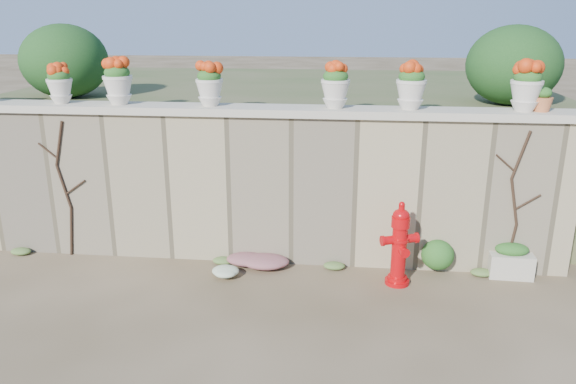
# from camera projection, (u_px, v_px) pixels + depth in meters

# --- Properties ---
(ground) EXTENTS (80.00, 80.00, 0.00)m
(ground) POSITION_uv_depth(u_px,v_px,m) (238.00, 324.00, 6.13)
(ground) COLOR #4A3C25
(ground) RESTS_ON ground
(stone_wall) EXTENTS (8.00, 0.40, 2.00)m
(stone_wall) POSITION_uv_depth(u_px,v_px,m) (262.00, 188.00, 7.53)
(stone_wall) COLOR #998A66
(stone_wall) RESTS_ON ground
(wall_cap) EXTENTS (8.10, 0.52, 0.10)m
(wall_cap) POSITION_uv_depth(u_px,v_px,m) (261.00, 110.00, 7.21)
(wall_cap) COLOR #BEB5A0
(wall_cap) RESTS_ON stone_wall
(raised_fill) EXTENTS (9.00, 6.00, 2.00)m
(raised_fill) POSITION_uv_depth(u_px,v_px,m) (288.00, 138.00, 10.56)
(raised_fill) COLOR #384C23
(raised_fill) RESTS_ON ground
(back_shrub_left) EXTENTS (1.30, 1.30, 1.10)m
(back_shrub_left) POSITION_uv_depth(u_px,v_px,m) (65.00, 61.00, 8.53)
(back_shrub_left) COLOR #143814
(back_shrub_left) RESTS_ON raised_fill
(back_shrub_right) EXTENTS (1.30, 1.30, 1.10)m
(back_shrub_right) POSITION_uv_depth(u_px,v_px,m) (513.00, 65.00, 7.85)
(back_shrub_right) COLOR #143814
(back_shrub_right) RESTS_ON raised_fill
(vine_left) EXTENTS (0.60, 0.04, 1.91)m
(vine_left) POSITION_uv_depth(u_px,v_px,m) (65.00, 187.00, 7.60)
(vine_left) COLOR black
(vine_left) RESTS_ON ground
(vine_right) EXTENTS (0.60, 0.04, 1.91)m
(vine_right) POSITION_uv_depth(u_px,v_px,m) (515.00, 202.00, 7.00)
(vine_right) COLOR black
(vine_right) RESTS_ON ground
(fire_hydrant) EXTENTS (0.47, 0.33, 1.08)m
(fire_hydrant) POSITION_uv_depth(u_px,v_px,m) (399.00, 244.00, 6.89)
(fire_hydrant) COLOR #B8070A
(fire_hydrant) RESTS_ON ground
(planter_box) EXTENTS (0.55, 0.34, 0.45)m
(planter_box) POSITION_uv_depth(u_px,v_px,m) (510.00, 261.00, 7.20)
(planter_box) COLOR #BEB5A0
(planter_box) RESTS_ON ground
(green_shrub) EXTENTS (0.61, 0.55, 0.58)m
(green_shrub) POSITION_uv_depth(u_px,v_px,m) (433.00, 252.00, 7.28)
(green_shrub) COLOR #1E5119
(green_shrub) RESTS_ON ground
(magenta_clump) EXTENTS (0.81, 0.54, 0.22)m
(magenta_clump) POSITION_uv_depth(u_px,v_px,m) (257.00, 261.00, 7.43)
(magenta_clump) COLOR #B22369
(magenta_clump) RESTS_ON ground
(white_flowers) EXTENTS (0.54, 0.43, 0.19)m
(white_flowers) POSITION_uv_depth(u_px,v_px,m) (220.00, 272.00, 7.15)
(white_flowers) COLOR white
(white_flowers) RESTS_ON ground
(urn_pot_0) EXTENTS (0.33, 0.33, 0.52)m
(urn_pot_0) POSITION_uv_depth(u_px,v_px,m) (60.00, 84.00, 7.40)
(urn_pot_0) COLOR beige
(urn_pot_0) RESTS_ON wall_cap
(urn_pot_1) EXTENTS (0.38, 0.38, 0.60)m
(urn_pot_1) POSITION_uv_depth(u_px,v_px,m) (118.00, 82.00, 7.30)
(urn_pot_1) COLOR beige
(urn_pot_1) RESTS_ON wall_cap
(urn_pot_2) EXTENTS (0.35, 0.35, 0.55)m
(urn_pot_2) POSITION_uv_depth(u_px,v_px,m) (209.00, 85.00, 7.18)
(urn_pot_2) COLOR beige
(urn_pot_2) RESTS_ON wall_cap
(urn_pot_3) EXTENTS (0.36, 0.36, 0.57)m
(urn_pot_3) POSITION_uv_depth(u_px,v_px,m) (335.00, 85.00, 7.02)
(urn_pot_3) COLOR beige
(urn_pot_3) RESTS_ON wall_cap
(urn_pot_4) EXTENTS (0.37, 0.37, 0.58)m
(urn_pot_4) POSITION_uv_depth(u_px,v_px,m) (411.00, 86.00, 6.92)
(urn_pot_4) COLOR beige
(urn_pot_4) RESTS_ON wall_cap
(urn_pot_5) EXTENTS (0.38, 0.38, 0.60)m
(urn_pot_5) POSITION_uv_depth(u_px,v_px,m) (526.00, 87.00, 6.78)
(urn_pot_5) COLOR beige
(urn_pot_5) RESTS_ON wall_cap
(terracotta_pot) EXTENTS (0.24, 0.24, 0.28)m
(terracotta_pot) POSITION_uv_depth(u_px,v_px,m) (543.00, 101.00, 6.80)
(terracotta_pot) COLOR #BD6639
(terracotta_pot) RESTS_ON wall_cap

